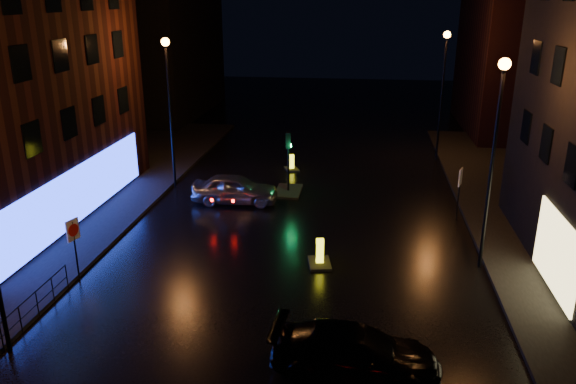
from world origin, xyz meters
name	(u,v)px	position (x,y,z in m)	size (l,w,h in m)	color
ground	(267,334)	(0.00, 0.00, 0.00)	(120.00, 120.00, 0.00)	black
pavement_left	(15,219)	(-14.00, 8.00, 0.07)	(12.00, 44.00, 0.15)	black
building_far_left	(158,36)	(-16.00, 35.00, 7.00)	(8.00, 16.00, 14.00)	black
building_far_right	(521,55)	(15.00, 32.00, 6.00)	(8.00, 14.00, 12.00)	black
street_lamp_lfar	(169,91)	(-7.80, 14.00, 5.56)	(0.44, 0.44, 8.37)	black
street_lamp_rnear	(496,134)	(7.80, 6.00, 5.56)	(0.44, 0.44, 8.37)	black
street_lamp_rfar	(443,76)	(7.80, 22.00, 5.56)	(0.44, 0.44, 8.37)	black
traffic_signal	(288,184)	(-1.20, 14.00, 0.50)	(1.40, 2.40, 3.45)	black
guard_railing	(19,313)	(-8.00, -1.00, 0.74)	(0.05, 6.04, 1.00)	black
silver_hatchback	(235,189)	(-3.79, 11.98, 0.77)	(1.83, 4.54, 1.55)	#B1B3B9
dark_sedan	(355,352)	(2.89, -1.61, 0.72)	(2.01, 4.93, 1.43)	black
bollard_near	(320,259)	(1.29, 5.27, 0.25)	(1.11, 1.46, 1.15)	black
bollard_far	(292,166)	(-1.56, 18.30, 0.22)	(1.12, 1.34, 0.99)	black
road_sign_left	(74,235)	(-7.90, 2.68, 1.90)	(0.23, 0.60, 2.53)	black
road_sign_right	(460,181)	(7.62, 11.28, 1.93)	(0.26, 0.61, 2.58)	black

